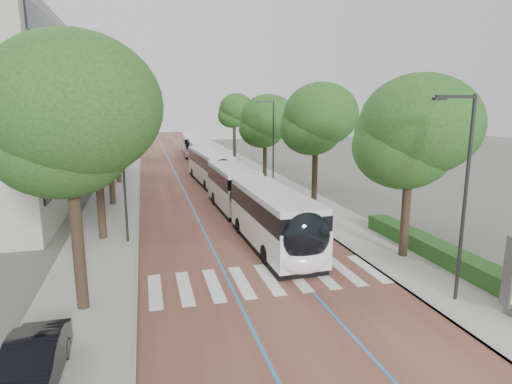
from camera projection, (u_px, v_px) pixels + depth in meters
ground at (271, 289)px, 18.27m from camera, size 160.00×160.00×0.00m
road at (184, 165)px, 56.17m from camera, size 11.00×140.00×0.02m
sidewalk_left at (124, 166)px, 54.30m from camera, size 4.00×140.00×0.12m
sidewalk_right at (239, 162)px, 58.03m from camera, size 4.00×140.00×0.12m
kerb_left at (140, 166)px, 54.77m from camera, size 0.20×140.00×0.14m
kerb_right at (226, 163)px, 57.56m from camera, size 0.20×140.00×0.14m
zebra_crossing at (269, 279)px, 19.26m from camera, size 10.55×3.60×0.01m
lane_line_left at (171, 165)px, 55.77m from camera, size 0.12×126.00×0.01m
lane_line_right at (196, 164)px, 56.57m from camera, size 0.12×126.00×0.01m
hedge at (453, 259)px, 20.43m from camera, size 1.20×14.00×0.80m
streetlight_near at (463, 184)px, 16.11m from camera, size 1.82×0.20×8.00m
streetlight_far at (272, 137)px, 39.80m from camera, size 1.82×0.20×8.00m
lamp_post_left at (124, 172)px, 23.51m from camera, size 0.14×0.14×8.00m
trees_left at (112, 116)px, 36.80m from camera, size 6.06×60.70×9.67m
trees_right at (291, 123)px, 37.57m from camera, size 5.89×47.30×8.82m
lead_bus at (254, 204)px, 26.85m from camera, size 3.02×18.46×3.20m
bus_queued_0 at (211, 168)px, 42.38m from camera, size 3.08×12.50×3.20m
bus_queued_1 at (200, 153)px, 54.69m from camera, size 3.09×12.50×3.20m
bus_queued_2 at (192, 145)px, 66.40m from camera, size 3.14×12.51×3.20m
parked_car at (32, 365)px, 11.62m from camera, size 1.47×4.08×1.34m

